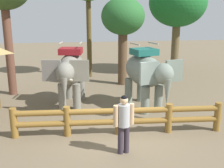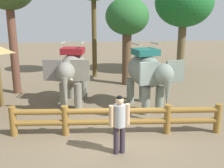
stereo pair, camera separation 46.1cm
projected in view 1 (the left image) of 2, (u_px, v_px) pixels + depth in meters
name	position (u px, v px, depth m)	size (l,w,h in m)	color
ground_plane	(119.00, 135.00, 9.50)	(60.00, 60.00, 0.00)	brown
log_fence	(119.00, 118.00, 9.43)	(7.30, 0.73, 1.05)	brown
elephant_near_left	(71.00, 71.00, 12.12)	(1.95, 3.36, 2.83)	slate
elephant_center	(146.00, 73.00, 11.69)	(2.17, 3.42, 2.87)	slate
tourist_woman_in_black	(124.00, 120.00, 8.03)	(0.63, 0.42, 1.82)	#342B37
tree_far_left	(178.00, 3.00, 17.70)	(3.73, 3.73, 6.31)	brown
tree_far_right	(123.00, 19.00, 15.18)	(2.42, 2.42, 4.92)	brown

